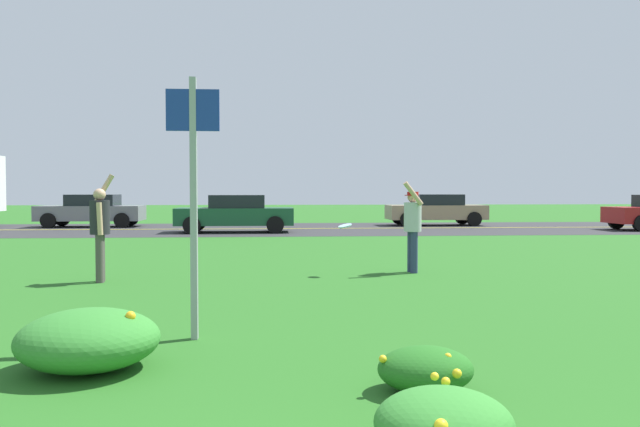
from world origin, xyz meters
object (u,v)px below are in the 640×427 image
(person_catcher_red_cap_gray_shirt, at_px, (412,223))
(sign_post_near_path, at_px, (194,182))
(frisbee_pale_blue, at_px, (345,226))
(car_gray_rightmost, at_px, (92,210))
(car_tan_center_left, at_px, (436,210))
(car_dark_green_center_right, at_px, (236,213))
(person_thrower_dark_shirt, at_px, (100,226))

(person_catcher_red_cap_gray_shirt, bearing_deg, sign_post_near_path, -124.51)
(frisbee_pale_blue, bearing_deg, car_gray_rightmost, 119.19)
(car_tan_center_left, height_order, car_gray_rightmost, same)
(car_gray_rightmost, bearing_deg, car_dark_green_center_right, -32.29)
(sign_post_near_path, xyz_separation_m, person_catcher_red_cap_gray_shirt, (3.58, 5.21, -0.72))
(sign_post_near_path, height_order, frisbee_pale_blue, sign_post_near_path)
(person_thrower_dark_shirt, distance_m, car_dark_green_center_right, 13.27)
(car_tan_center_left, bearing_deg, sign_post_near_path, -111.44)
(sign_post_near_path, distance_m, person_catcher_red_cap_gray_shirt, 6.37)
(person_catcher_red_cap_gray_shirt, height_order, frisbee_pale_blue, person_catcher_red_cap_gray_shirt)
(person_thrower_dark_shirt, xyz_separation_m, car_dark_green_center_right, (1.62, 13.17, -0.25))
(car_dark_green_center_right, distance_m, car_gray_rightmost, 7.85)
(sign_post_near_path, height_order, person_catcher_red_cap_gray_shirt, sign_post_near_path)
(sign_post_near_path, xyz_separation_m, frisbee_pale_blue, (2.22, 4.94, -0.75))
(person_thrower_dark_shirt, xyz_separation_m, person_catcher_red_cap_gray_shirt, (5.74, 0.82, -0.02))
(frisbee_pale_blue, bearing_deg, sign_post_near_path, -114.24)
(person_thrower_dark_shirt, bearing_deg, sign_post_near_path, -63.85)
(person_catcher_red_cap_gray_shirt, distance_m, car_gray_rightmost, 19.73)
(car_dark_green_center_right, bearing_deg, person_thrower_dark_shirt, -97.01)
(person_catcher_red_cap_gray_shirt, distance_m, frisbee_pale_blue, 1.39)
(person_thrower_dark_shirt, relative_size, car_tan_center_left, 0.42)
(sign_post_near_path, relative_size, person_thrower_dark_shirt, 1.47)
(car_tan_center_left, bearing_deg, person_thrower_dark_shirt, -121.64)
(sign_post_near_path, height_order, person_thrower_dark_shirt, sign_post_near_path)
(sign_post_near_path, relative_size, frisbee_pale_blue, 10.56)
(frisbee_pale_blue, distance_m, car_dark_green_center_right, 12.92)
(sign_post_near_path, distance_m, car_gray_rightmost, 22.92)
(sign_post_near_path, xyz_separation_m, car_gray_rightmost, (-7.17, 21.75, -0.95))
(person_thrower_dark_shirt, xyz_separation_m, frisbee_pale_blue, (4.38, 0.55, -0.05))
(person_thrower_dark_shirt, bearing_deg, car_dark_green_center_right, 82.99)
(sign_post_near_path, xyz_separation_m, car_dark_green_center_right, (-0.54, 17.56, -0.95))
(car_gray_rightmost, bearing_deg, frisbee_pale_blue, -60.81)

